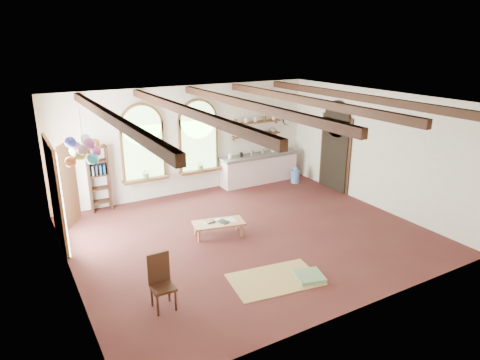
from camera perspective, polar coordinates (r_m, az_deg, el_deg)
floor at (r=10.36m, az=1.16°, el=-7.25°), size 8.00×8.00×0.00m
ceiling_beams at (r=9.44m, az=1.28°, el=9.96°), size 6.20×6.80×0.18m
window_left at (r=12.26m, az=-12.82°, el=4.50°), size 1.30×0.28×2.20m
window_right at (r=12.84m, az=-5.55°, el=5.49°), size 1.30×0.28×2.20m
left_doorway at (r=10.39m, az=-23.35°, el=-1.90°), size 0.10×1.90×2.50m
right_doorway at (r=13.36m, az=12.50°, el=3.30°), size 0.10×1.30×2.40m
kitchen_counter at (r=13.86m, az=2.53°, el=1.59°), size 2.68×0.62×0.94m
wall_shelf_lower at (r=13.74m, az=2.19°, el=6.07°), size 1.70×0.24×0.04m
wall_shelf_upper at (r=13.66m, az=2.21°, el=7.71°), size 1.70×0.24×0.04m
wall_clock at (r=14.41m, az=6.32°, el=7.98°), size 0.32×0.04×0.32m
bookshelf at (r=12.06m, az=-18.30°, el=0.16°), size 0.53×0.32×1.80m
coffee_table at (r=10.19m, az=-2.87°, el=-5.85°), size 1.30×0.80×0.34m
side_chair at (r=7.78m, az=-10.25°, el=-14.64°), size 0.40×0.40×0.99m
floor_mat at (r=8.60m, az=4.67°, el=-13.07°), size 1.86×1.30×0.02m
floor_cushion at (r=8.69m, az=9.24°, el=-12.59°), size 0.64×0.64×0.09m
water_jug_a at (r=14.36m, az=5.22°, el=1.12°), size 0.28×0.28×0.54m
water_jug_b at (r=13.98m, az=7.39°, el=0.56°), size 0.28×0.28×0.54m
balloon_cluster at (r=9.17m, az=-20.11°, el=3.71°), size 0.77×0.80×1.14m
table_book at (r=10.20m, az=-4.63°, el=-5.56°), size 0.19×0.27×0.02m
tablet at (r=10.18m, az=-2.21°, el=-5.58°), size 0.29×0.33×0.01m
potted_plant_left at (r=12.37m, az=-12.41°, el=0.88°), size 0.27×0.23×0.30m
potted_plant_right at (r=12.94m, az=-5.25°, el=2.03°), size 0.27×0.23×0.30m
shelf_cup_a at (r=13.35m, az=-0.56°, el=6.02°), size 0.12×0.10×0.10m
shelf_cup_b at (r=13.52m, az=0.74°, el=6.17°), size 0.10×0.10×0.09m
shelf_bowl_a at (r=13.70m, az=2.01°, el=6.24°), size 0.22×0.22×0.05m
shelf_bowl_b at (r=13.89m, az=3.25°, el=6.40°), size 0.20×0.20×0.06m
shelf_vase at (r=14.06m, az=4.46°, el=6.80°), size 0.18×0.18×0.19m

